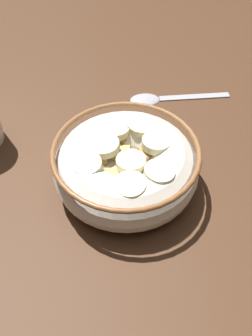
# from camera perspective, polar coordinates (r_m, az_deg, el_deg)

# --- Properties ---
(ground_plane) EXTENTS (1.36, 1.36, 0.02)m
(ground_plane) POSITION_cam_1_polar(r_m,az_deg,el_deg) (0.54, -0.00, -2.84)
(ground_plane) COLOR #472B19
(cereal_bowl) EXTENTS (0.17, 0.17, 0.06)m
(cereal_bowl) POSITION_cam_1_polar(r_m,az_deg,el_deg) (0.50, 0.00, 0.24)
(cereal_bowl) COLOR silver
(cereal_bowl) RESTS_ON ground_plane
(spoon) EXTENTS (0.07, 0.14, 0.01)m
(spoon) POSITION_cam_1_polar(r_m,az_deg,el_deg) (0.64, 4.25, 9.16)
(spoon) COLOR #A5A5AD
(spoon) RESTS_ON ground_plane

